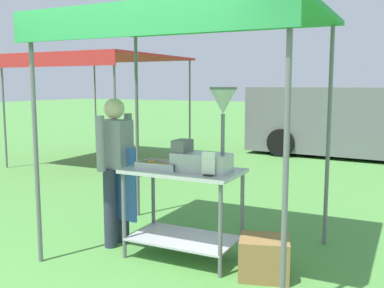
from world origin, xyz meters
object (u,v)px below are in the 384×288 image
donut_tray (160,166)px  van_grey (356,121)px  stall_canopy (187,27)px  donut_fryer (207,142)px  supply_crate (264,257)px  donut_cart (183,195)px  menu_sign (208,166)px  vendor (116,164)px  neighbour_tent (101,59)px

donut_tray → van_grey: size_ratio=0.09×
stall_canopy → donut_fryer: size_ratio=3.25×
donut_tray → supply_crate: donut_tray is taller
donut_tray → supply_crate: 1.34m
donut_cart → menu_sign: (0.36, -0.20, 0.37)m
donut_fryer → van_grey: 7.70m
menu_sign → van_grey: size_ratio=0.04×
stall_canopy → vendor: bearing=-173.7°
neighbour_tent → supply_crate: bearing=-39.8°
vendor → donut_fryer: bearing=-2.0°
van_grey → neighbour_tent: neighbour_tent is taller
menu_sign → donut_tray: bearing=168.6°
stall_canopy → vendor: (-0.83, -0.09, -1.41)m
donut_fryer → menu_sign: size_ratio=3.60×
menu_sign → supply_crate: (0.52, 0.10, -0.83)m
neighbour_tent → donut_cart: bearing=-44.6°
neighbour_tent → vendor: bearing=-50.7°
stall_canopy → donut_cart: bearing=-90.0°
donut_fryer → supply_crate: bearing=-6.1°
stall_canopy → donut_fryer: 1.14m
supply_crate → neighbour_tent: 6.99m
stall_canopy → donut_cart: size_ratio=2.29×
menu_sign → neighbour_tent: 6.47m
donut_cart → supply_crate: bearing=-6.1°
menu_sign → stall_canopy: bearing=141.0°
donut_fryer → stall_canopy: bearing=154.6°
donut_cart → menu_sign: menu_sign is taller
donut_cart → donut_tray: bearing=-160.3°
donut_tray → supply_crate: size_ratio=0.87×
van_grey → neighbour_tent: 6.27m
stall_canopy → supply_crate: (0.88, -0.19, -2.13)m
stall_canopy → donut_cart: 1.67m
stall_canopy → neighbour_tent: size_ratio=0.83×
donut_fryer → van_grey: size_ratio=0.16×
menu_sign → neighbour_tent: neighbour_tent is taller
stall_canopy → menu_sign: bearing=-39.0°
menu_sign → donut_fryer: bearing=119.3°
supply_crate → donut_cart: bearing=173.9°
vendor → neighbour_tent: size_ratio=0.50×
donut_cart → neighbour_tent: size_ratio=0.36×
donut_tray → neighbour_tent: neighbour_tent is taller
donut_cart → vendor: 0.87m
donut_tray → van_grey: bearing=82.6°
donut_cart → supply_crate: size_ratio=2.15×
donut_cart → neighbour_tent: 6.17m
van_grey → neighbour_tent: (-5.01, -3.48, 1.43)m
menu_sign → vendor: 1.21m
stall_canopy → menu_sign: 1.38m
supply_crate → neighbour_tent: (-5.12, 4.26, 2.12)m
donut_tray → supply_crate: bearing=-0.9°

